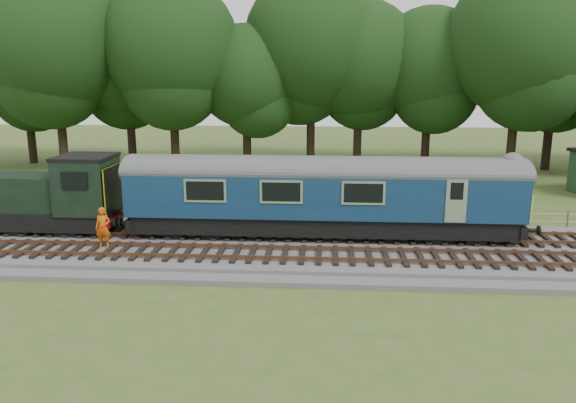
{
  "coord_description": "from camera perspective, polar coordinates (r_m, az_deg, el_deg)",
  "views": [
    {
      "loc": [
        1.67,
        -24.1,
        7.91
      ],
      "look_at": [
        -0.11,
        1.4,
        2.0
      ],
      "focal_mm": 35.0,
      "sensor_mm": 36.0,
      "label": 1
    }
  ],
  "objects": [
    {
      "name": "tree_line",
      "position": [
        46.8,
        1.89,
        3.28
      ],
      "size": [
        70.0,
        8.0,
        18.0
      ],
      "primitive_type": null,
      "color": "black",
      "rests_on": "ground"
    },
    {
      "name": "ground",
      "position": [
        25.42,
        0.03,
        -5.11
      ],
      "size": [
        120.0,
        120.0,
        0.0
      ],
      "primitive_type": "plane",
      "color": "#3E5720",
      "rests_on": "ground"
    },
    {
      "name": "dmu_railcar",
      "position": [
        26.04,
        3.53,
        1.24
      ],
      "size": [
        18.05,
        2.86,
        3.88
      ],
      "color": "black",
      "rests_on": "ground"
    },
    {
      "name": "worker",
      "position": [
        25.91,
        -18.28,
        -2.54
      ],
      "size": [
        0.68,
        0.47,
        1.81
      ],
      "primitive_type": "imported",
      "rotation": [
        0.0,
        0.0,
        0.05
      ],
      "color": "#DB550B",
      "rests_on": "ballast"
    },
    {
      "name": "track_south",
      "position": [
        23.77,
        -0.24,
        -5.36
      ],
      "size": [
        67.2,
        2.4,
        0.21
      ],
      "color": "black",
      "rests_on": "ballast"
    },
    {
      "name": "fence",
      "position": [
        29.72,
        0.63,
        -2.42
      ],
      "size": [
        64.0,
        0.12,
        1.0
      ],
      "primitive_type": null,
      "color": "#6B6054",
      "rests_on": "ground"
    },
    {
      "name": "shunter_loco",
      "position": [
        29.73,
        -24.42,
        0.32
      ],
      "size": [
        8.91,
        2.6,
        3.38
      ],
      "color": "black",
      "rests_on": "ground"
    },
    {
      "name": "ballast",
      "position": [
        25.36,
        0.03,
        -4.74
      ],
      "size": [
        70.0,
        7.0,
        0.35
      ],
      "primitive_type": "cube",
      "color": "#4C4C4F",
      "rests_on": "ground"
    },
    {
      "name": "track_north",
      "position": [
        26.63,
        0.23,
        -3.33
      ],
      "size": [
        67.2,
        2.4,
        0.21
      ],
      "color": "black",
      "rests_on": "ballast"
    }
  ]
}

